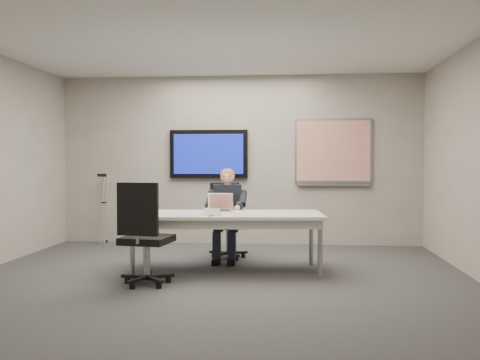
# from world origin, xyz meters

# --- Properties ---
(floor) EXTENTS (6.00, 6.00, 0.02)m
(floor) POSITION_xyz_m (0.00, 0.00, 0.00)
(floor) COLOR #353638
(floor) RESTS_ON ground
(ceiling) EXTENTS (6.00, 6.00, 0.02)m
(ceiling) POSITION_xyz_m (0.00, 0.00, 2.80)
(ceiling) COLOR silver
(ceiling) RESTS_ON wall_back
(wall_back) EXTENTS (6.00, 0.02, 2.80)m
(wall_back) POSITION_xyz_m (0.00, 3.00, 1.40)
(wall_back) COLOR gray
(wall_back) RESTS_ON ground
(wall_front) EXTENTS (6.00, 0.02, 2.80)m
(wall_front) POSITION_xyz_m (0.00, -3.00, 1.40)
(wall_front) COLOR gray
(wall_front) RESTS_ON ground
(conference_table) EXTENTS (2.45, 1.19, 0.73)m
(conference_table) POSITION_xyz_m (0.07, 0.75, 0.65)
(conference_table) COLOR silver
(conference_table) RESTS_ON ground
(tv_display) EXTENTS (1.30, 0.09, 0.80)m
(tv_display) POSITION_xyz_m (-0.50, 2.95, 1.50)
(tv_display) COLOR black
(tv_display) RESTS_ON wall_back
(whiteboard) EXTENTS (1.25, 0.08, 1.10)m
(whiteboard) POSITION_xyz_m (1.55, 2.97, 1.53)
(whiteboard) COLOR gray
(whiteboard) RESTS_ON wall_back
(office_chair_far) EXTENTS (0.64, 0.64, 1.07)m
(office_chair_far) POSITION_xyz_m (-0.04, 1.69, 0.33)
(office_chair_far) COLOR black
(office_chair_far) RESTS_ON ground
(office_chair_near) EXTENTS (0.62, 0.62, 1.15)m
(office_chair_near) POSITION_xyz_m (-0.74, -0.10, 0.36)
(office_chair_near) COLOR black
(office_chair_near) RESTS_ON ground
(seated_person) EXTENTS (0.41, 0.71, 1.28)m
(seated_person) POSITION_xyz_m (-0.03, 1.44, 0.51)
(seated_person) COLOR #212737
(seated_person) RESTS_ON office_chair_far
(crutch) EXTENTS (0.21, 0.50, 1.23)m
(crutch) POSITION_xyz_m (-2.25, 2.82, 0.60)
(crutch) COLOR #AFB2B7
(crutch) RESTS_ON ground
(laptop) EXTENTS (0.34, 0.32, 0.23)m
(laptop) POSITION_xyz_m (-0.06, 0.98, 0.79)
(laptop) COLOR #B5B5B7
(laptop) RESTS_ON conference_table
(name_tent) EXTENTS (0.23, 0.14, 0.09)m
(name_tent) POSITION_xyz_m (-0.08, 0.45, 0.77)
(name_tent) COLOR white
(name_tent) RESTS_ON conference_table
(pen) EXTENTS (0.06, 0.12, 0.01)m
(pen) POSITION_xyz_m (-0.07, 0.38, 0.74)
(pen) COLOR black
(pen) RESTS_ON conference_table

